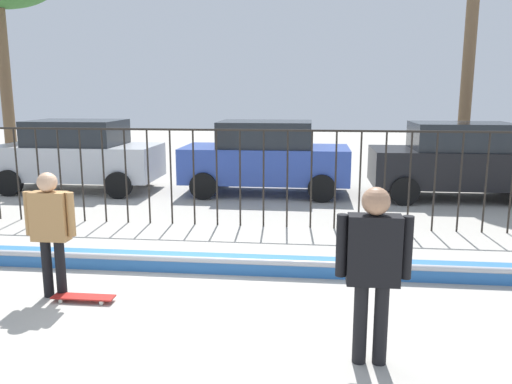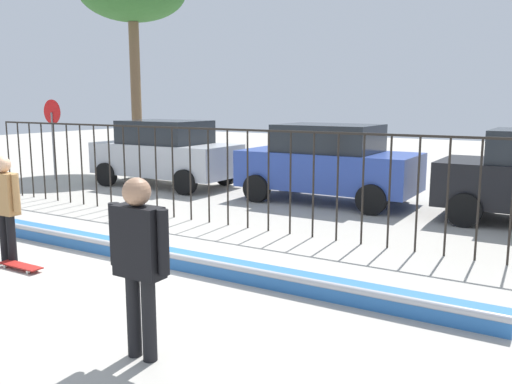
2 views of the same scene
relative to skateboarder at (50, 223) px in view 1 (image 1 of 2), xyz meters
name	(u,v)px [view 1 (image 1 of 2)]	position (x,y,z in m)	size (l,w,h in m)	color
ground_plane	(177,281)	(1.44, 0.71, -0.99)	(60.00, 60.00, 0.00)	#ADA89E
bowl_coping_ledge	(185,262)	(1.44, 1.20, -0.87)	(11.00, 0.41, 0.27)	#2D6BB7
perimeter_fence	(217,167)	(1.44, 3.87, 0.19)	(14.04, 0.04, 1.93)	black
skateboarder	(50,223)	(0.00, 0.00, 0.00)	(0.67, 0.25, 1.65)	black
skateboard	(83,297)	(0.43, -0.12, -0.93)	(0.80, 0.20, 0.07)	#A51E19
camera_operator	(373,260)	(3.91, -1.25, 0.07)	(0.72, 0.27, 1.77)	black
parked_car_silver	(78,155)	(-2.98, 7.15, -0.02)	(4.30, 2.12, 1.90)	#B7BABF
parked_car_blue	(265,157)	(2.10, 7.25, -0.02)	(4.30, 2.12, 1.90)	#2D479E
parked_car_black	(460,160)	(6.97, 7.12, -0.02)	(4.30, 2.12, 1.90)	black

